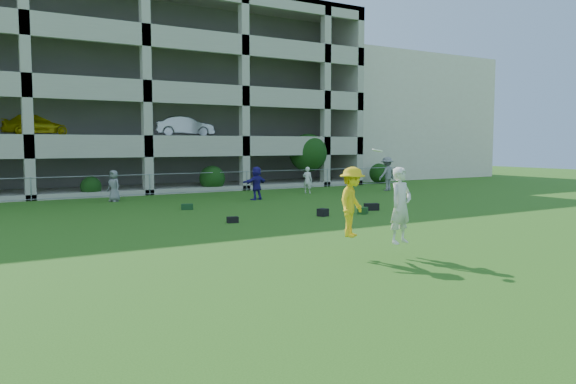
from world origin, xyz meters
TOP-DOWN VIEW (x-y plane):
  - ground at (0.00, 0.00)m, footprint 100.00×100.00m
  - stucco_building at (23.00, 28.00)m, footprint 16.00×14.00m
  - bystander_c at (-2.54, 16.65)m, footprint 0.78×0.89m
  - bystander_d at (3.86, 13.75)m, footprint 1.65×0.96m
  - bystander_e at (8.12, 15.51)m, footprint 0.62×0.66m
  - bystander_f at (13.24, 14.53)m, footprint 1.44×1.00m
  - bag_black_b at (-0.83, 6.86)m, footprint 0.45×0.34m
  - bag_green_c at (4.83, 6.45)m, footprint 0.61×0.59m
  - crate_d at (3.00, 6.66)m, footprint 0.44×0.44m
  - bag_black_e at (5.90, 7.18)m, footprint 0.66×0.48m
  - bag_green_g at (-0.74, 11.53)m, footprint 0.57×0.45m
  - frisbee_contest at (-0.62, -0.46)m, footprint 2.17×1.38m
  - parking_garage at (-0.00, 27.70)m, footprint 30.00×14.00m
  - fence at (0.00, 19.00)m, footprint 36.06×0.06m
  - shrub_row at (4.59, 19.70)m, footprint 34.38×2.52m

SIDE VIEW (x-z plane):
  - ground at x=0.00m, z-range 0.00..0.00m
  - bag_black_b at x=-0.83m, z-range 0.00..0.22m
  - bag_green_g at x=-0.74m, z-range 0.00..0.25m
  - bag_green_c at x=4.83m, z-range 0.00..0.26m
  - crate_d at x=3.00m, z-range 0.00..0.30m
  - bag_black_e at x=5.90m, z-range 0.00..0.30m
  - fence at x=0.00m, z-range 0.01..1.21m
  - bystander_e at x=8.12m, z-range 0.00..1.52m
  - bystander_c at x=-2.54m, z-range 0.00..1.54m
  - bystander_d at x=3.86m, z-range 0.00..1.69m
  - bystander_f at x=13.24m, z-range 0.00..2.04m
  - frisbee_contest at x=-0.62m, z-range 0.18..2.56m
  - shrub_row at x=4.59m, z-range -0.24..3.26m
  - stucco_building at x=23.00m, z-range 0.00..10.00m
  - parking_garage at x=0.00m, z-range 0.01..12.01m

